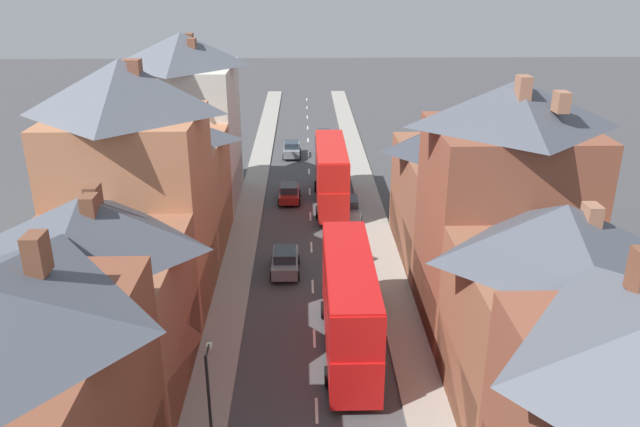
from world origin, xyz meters
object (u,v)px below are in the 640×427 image
at_px(car_parked_right_a, 365,295).
at_px(street_lamp, 210,402).
at_px(car_near_silver, 324,137).
at_px(double_decker_bus_mid_street, 331,173).
at_px(car_parked_left_a, 348,207).
at_px(car_mid_white, 292,149).
at_px(car_parked_left_b, 285,261).
at_px(double_decker_bus_lead, 349,304).
at_px(car_near_blue, 289,193).

bearing_deg(car_parked_right_a, street_lamp, -119.94).
xyz_separation_m(car_parked_right_a, street_lamp, (-7.35, -12.76, 2.42)).
bearing_deg(car_near_silver, double_decker_bus_mid_street, -90.03).
xyz_separation_m(car_parked_left_a, car_mid_white, (-4.90, 17.41, -0.00)).
relative_size(car_parked_left_b, street_lamp, 0.72).
bearing_deg(double_decker_bus_lead, car_near_blue, 98.98).
distance_m(double_decker_bus_mid_street, car_mid_white, 15.07).
height_order(car_near_silver, car_parked_right_a, car_near_silver).
height_order(car_parked_left_b, street_lamp, street_lamp).
xyz_separation_m(car_parked_left_a, car_parked_left_b, (-4.90, -9.78, -0.00)).
height_order(car_near_silver, street_lamp, street_lamp).
bearing_deg(double_decker_bus_mid_street, car_parked_left_b, -105.80).
bearing_deg(car_parked_right_a, double_decker_bus_lead, -106.20).
relative_size(car_near_blue, street_lamp, 0.71).
bearing_deg(double_decker_bus_mid_street, car_near_blue, 165.95).
height_order(double_decker_bus_mid_street, street_lamp, street_lamp).
bearing_deg(street_lamp, double_decker_bus_lead, 53.80).
xyz_separation_m(car_near_silver, car_parked_left_a, (1.30, -22.48, 0.01)).
relative_size(double_decker_bus_mid_street, car_parked_right_a, 2.60).
xyz_separation_m(double_decker_bus_mid_street, car_parked_left_a, (1.31, -2.90, -1.96)).
xyz_separation_m(car_near_silver, street_lamp, (-6.05, -49.66, 2.40)).
distance_m(car_near_blue, car_parked_left_a, 6.20).
relative_size(car_parked_right_a, street_lamp, 0.75).
height_order(car_parked_right_a, car_mid_white, car_mid_white).
distance_m(double_decker_bus_lead, car_parked_left_a, 19.07).
distance_m(double_decker_bus_mid_street, street_lamp, 30.69).
bearing_deg(car_parked_left_a, car_near_silver, 93.31).
xyz_separation_m(double_decker_bus_lead, car_near_silver, (0.01, 41.41, -1.97)).
relative_size(car_parked_left_a, car_parked_right_a, 0.99).
xyz_separation_m(double_decker_bus_lead, car_parked_right_a, (1.31, 4.51, -2.00)).
height_order(car_near_silver, car_mid_white, car_mid_white).
bearing_deg(car_parked_left_b, car_near_blue, 90.00).
bearing_deg(double_decker_bus_mid_street, car_parked_right_a, -85.68).
height_order(car_near_blue, car_parked_left_a, car_parked_left_a).
height_order(double_decker_bus_lead, car_parked_left_a, double_decker_bus_lead).
relative_size(car_parked_left_a, street_lamp, 0.75).
bearing_deg(car_parked_left_a, double_decker_bus_lead, -93.96).
distance_m(car_near_blue, car_near_silver, 19.02).
xyz_separation_m(car_parked_right_a, car_mid_white, (-4.90, 31.83, 0.03)).
xyz_separation_m(double_decker_bus_mid_street, car_parked_left_b, (-3.59, -12.69, -1.96)).
bearing_deg(double_decker_bus_lead, car_parked_left_b, 111.44).
height_order(car_parked_left_a, car_parked_right_a, car_parked_left_a).
relative_size(double_decker_bus_lead, street_lamp, 1.96).
xyz_separation_m(car_mid_white, street_lamp, (-2.45, -44.59, 2.39)).
relative_size(car_near_silver, car_mid_white, 1.01).
distance_m(car_near_blue, street_lamp, 31.18).
height_order(double_decker_bus_mid_street, car_near_blue, double_decker_bus_mid_street).
distance_m(double_decker_bus_lead, double_decker_bus_mid_street, 21.83).
bearing_deg(car_parked_left_b, double_decker_bus_lead, -68.56).
bearing_deg(car_near_blue, street_lamp, -94.52).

